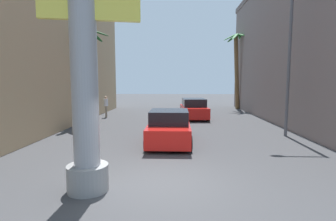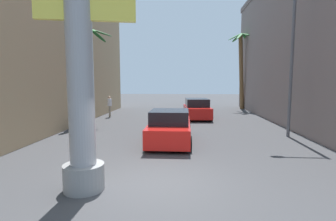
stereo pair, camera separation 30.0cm
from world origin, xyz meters
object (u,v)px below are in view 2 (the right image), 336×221
at_px(car_far, 197,109).
at_px(car_lead, 170,128).
at_px(palm_tree_far_right, 242,64).
at_px(palm_tree_mid_left, 87,65).
at_px(neon_sign_pole, 79,26).
at_px(pedestrian_far_left, 110,105).
at_px(street_lamp, 287,46).

bearing_deg(car_far, car_lead, -101.20).
height_order(car_lead, palm_tree_far_right, palm_tree_far_right).
bearing_deg(car_far, palm_tree_mid_left, -161.39).
height_order(neon_sign_pole, palm_tree_mid_left, neon_sign_pole).
xyz_separation_m(palm_tree_far_right, palm_tree_mid_left, (-12.60, -10.11, -0.65)).
xyz_separation_m(palm_tree_mid_left, pedestrian_far_left, (0.66, 2.83, -3.03)).
relative_size(neon_sign_pole, car_far, 2.11).
bearing_deg(pedestrian_far_left, neon_sign_pole, -76.34).
distance_m(car_lead, car_far, 8.40).
height_order(car_far, pedestrian_far_left, pedestrian_far_left).
xyz_separation_m(neon_sign_pole, car_far, (3.58, 13.93, -3.52)).
relative_size(palm_tree_far_right, palm_tree_mid_left, 1.19).
distance_m(palm_tree_far_right, pedestrian_far_left, 14.46).
bearing_deg(palm_tree_mid_left, pedestrian_far_left, 76.82).
distance_m(car_far, palm_tree_far_right, 9.82).
bearing_deg(street_lamp, car_far, 122.62).
xyz_separation_m(car_far, pedestrian_far_left, (-7.03, 0.24, 0.28)).
distance_m(car_lead, palm_tree_mid_left, 8.93).
height_order(neon_sign_pole, car_lead, neon_sign_pole).
height_order(car_lead, pedestrian_far_left, pedestrian_far_left).
bearing_deg(street_lamp, neon_sign_pole, -136.60).
bearing_deg(palm_tree_mid_left, neon_sign_pole, -70.09).
bearing_deg(car_far, palm_tree_far_right, 56.88).
bearing_deg(neon_sign_pole, car_far, 75.58).
height_order(street_lamp, palm_tree_far_right, street_lamp).
bearing_deg(neon_sign_pole, street_lamp, 43.40).
height_order(neon_sign_pole, car_far, neon_sign_pole).
xyz_separation_m(neon_sign_pole, street_lamp, (7.79, 7.36, 0.44)).
relative_size(street_lamp, car_far, 1.82).
bearing_deg(pedestrian_far_left, car_far, -1.99).
distance_m(neon_sign_pole, palm_tree_far_right, 23.08).
relative_size(car_far, palm_tree_mid_left, 0.66).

